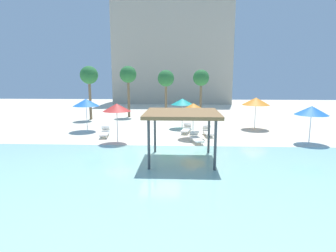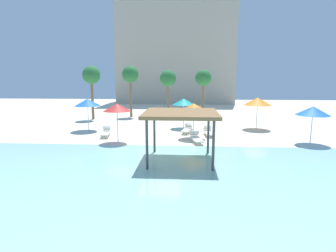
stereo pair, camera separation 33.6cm
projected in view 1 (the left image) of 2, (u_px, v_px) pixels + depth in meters
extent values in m
plane|color=beige|center=(160.00, 152.00, 17.48)|extent=(80.00, 80.00, 0.00)
cube|color=#99D1C6|center=(151.00, 184.00, 12.31)|extent=(44.00, 13.50, 0.04)
cylinder|color=#42474C|center=(155.00, 132.00, 17.16)|extent=(0.14, 0.14, 2.58)
cylinder|color=#42474C|center=(209.00, 133.00, 17.01)|extent=(0.14, 0.14, 2.58)
cylinder|color=#42474C|center=(149.00, 145.00, 13.93)|extent=(0.14, 0.14, 2.58)
cylinder|color=#42474C|center=(215.00, 146.00, 13.78)|extent=(0.14, 0.14, 2.58)
cube|color=olive|center=(182.00, 113.00, 15.23)|extent=(3.98, 3.98, 0.18)
cylinder|color=silver|center=(255.00, 117.00, 25.08)|extent=(0.06, 0.06, 2.14)
cone|color=orange|center=(256.00, 101.00, 24.83)|extent=(2.42, 2.42, 0.67)
cylinder|color=silver|center=(310.00, 129.00, 19.57)|extent=(0.06, 0.06, 2.02)
cone|color=blue|center=(312.00, 110.00, 19.34)|extent=(2.24, 2.24, 0.62)
cylinder|color=silver|center=(193.00, 124.00, 21.34)|extent=(0.06, 0.06, 2.10)
cone|color=orange|center=(193.00, 107.00, 21.11)|extent=(2.02, 2.02, 0.56)
cylinder|color=silver|center=(117.00, 127.00, 19.82)|extent=(0.06, 0.06, 2.24)
cone|color=red|center=(117.00, 107.00, 19.58)|extent=(1.95, 1.95, 0.54)
cylinder|color=silver|center=(182.00, 116.00, 25.47)|extent=(0.06, 0.06, 2.12)
cone|color=teal|center=(182.00, 102.00, 25.24)|extent=(2.03, 2.03, 0.56)
cylinder|color=silver|center=(87.00, 118.00, 24.13)|extent=(0.06, 0.06, 2.15)
cone|color=blue|center=(86.00, 102.00, 23.89)|extent=(2.21, 2.21, 0.61)
cylinder|color=white|center=(203.00, 144.00, 19.20)|extent=(0.05, 0.05, 0.22)
cylinder|color=white|center=(196.00, 144.00, 19.13)|extent=(0.05, 0.05, 0.22)
cylinder|color=white|center=(197.00, 139.00, 20.60)|extent=(0.05, 0.05, 0.22)
cylinder|color=white|center=(191.00, 139.00, 20.53)|extent=(0.05, 0.05, 0.22)
cube|color=white|center=(197.00, 139.00, 19.84)|extent=(0.96, 1.89, 0.10)
cube|color=white|center=(194.00, 133.00, 20.51)|extent=(0.69, 0.62, 0.40)
cylinder|color=white|center=(213.00, 136.00, 21.47)|extent=(0.05, 0.05, 0.22)
cylinder|color=white|center=(207.00, 137.00, 21.46)|extent=(0.05, 0.05, 0.22)
cylinder|color=white|center=(209.00, 133.00, 22.89)|extent=(0.05, 0.05, 0.22)
cylinder|color=white|center=(204.00, 133.00, 22.88)|extent=(0.05, 0.05, 0.22)
cube|color=white|center=(208.00, 133.00, 22.15)|extent=(0.74, 1.84, 0.10)
cube|color=white|center=(207.00, 127.00, 22.83)|extent=(0.64, 0.55, 0.40)
cylinder|color=white|center=(107.00, 137.00, 21.14)|extent=(0.05, 0.05, 0.22)
cylinder|color=white|center=(100.00, 138.00, 21.09)|extent=(0.05, 0.05, 0.22)
cylinder|color=white|center=(109.00, 134.00, 22.55)|extent=(0.05, 0.05, 0.22)
cylinder|color=white|center=(103.00, 134.00, 22.51)|extent=(0.05, 0.05, 0.22)
cube|color=white|center=(105.00, 134.00, 21.79)|extent=(0.85, 1.87, 0.10)
cube|color=white|center=(106.00, 128.00, 22.47)|extent=(0.67, 0.59, 0.40)
cylinder|color=white|center=(187.00, 134.00, 22.54)|extent=(0.05, 0.05, 0.22)
cylinder|color=white|center=(181.00, 133.00, 22.65)|extent=(0.05, 0.05, 0.22)
cylinder|color=white|center=(190.00, 130.00, 23.91)|extent=(0.05, 0.05, 0.22)
cylinder|color=white|center=(185.00, 130.00, 24.03)|extent=(0.05, 0.05, 0.22)
cube|color=white|center=(186.00, 130.00, 23.25)|extent=(0.94, 1.88, 0.10)
cube|color=white|center=(187.00, 125.00, 23.91)|extent=(0.69, 0.61, 0.40)
cylinder|color=brown|center=(129.00, 97.00, 32.19)|extent=(0.28, 0.28, 4.51)
sphere|color=#286B33|center=(128.00, 74.00, 31.73)|extent=(1.90, 1.90, 1.90)
cylinder|color=brown|center=(90.00, 99.00, 30.29)|extent=(0.28, 0.28, 4.43)
sphere|color=#286B33|center=(89.00, 75.00, 29.84)|extent=(1.90, 1.90, 1.90)
cylinder|color=brown|center=(166.00, 99.00, 32.71)|extent=(0.28, 0.28, 4.07)
sphere|color=#286B33|center=(166.00, 78.00, 32.30)|extent=(1.90, 1.90, 1.90)
cylinder|color=brown|center=(201.00, 98.00, 33.39)|extent=(0.28, 0.28, 4.13)
sphere|color=#286B33|center=(201.00, 78.00, 32.96)|extent=(1.90, 1.90, 1.90)
cube|color=#B2A893|center=(173.00, 45.00, 50.08)|extent=(20.00, 9.68, 20.25)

